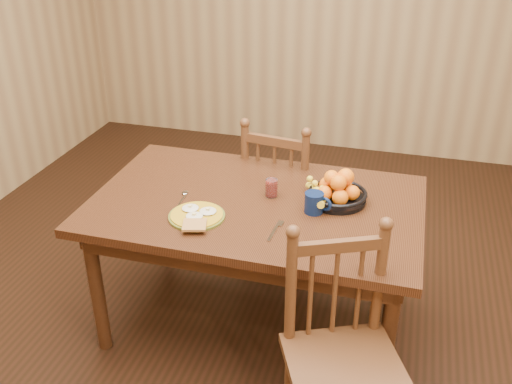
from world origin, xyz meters
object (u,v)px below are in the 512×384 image
(chair_far, at_px, (283,196))
(breakfast_plate, at_px, (197,216))
(fruit_bowl, at_px, (336,191))
(coffee_mug, at_px, (315,203))
(dining_table, at_px, (256,216))
(chair_near, at_px, (342,356))

(chair_far, xyz_separation_m, breakfast_plate, (-0.22, -0.82, 0.29))
(fruit_bowl, bearing_deg, coffee_mug, -121.17)
(dining_table, distance_m, chair_far, 0.62)
(chair_near, bearing_deg, breakfast_plate, 126.62)
(fruit_bowl, bearing_deg, chair_far, 127.53)
(chair_near, distance_m, breakfast_plate, 0.91)
(coffee_mug, height_order, fruit_bowl, fruit_bowl)
(chair_near, xyz_separation_m, fruit_bowl, (-0.16, 0.75, 0.33))
(chair_far, bearing_deg, chair_near, 120.78)
(breakfast_plate, bearing_deg, fruit_bowl, 29.21)
(chair_near, bearing_deg, coffee_mug, 86.48)
(dining_table, bearing_deg, fruit_bowl, 15.33)
(dining_table, height_order, chair_far, chair_far)
(dining_table, distance_m, breakfast_plate, 0.33)
(chair_far, bearing_deg, coffee_mug, 122.90)
(chair_far, xyz_separation_m, coffee_mug, (0.29, -0.62, 0.33))
(breakfast_plate, relative_size, fruit_bowl, 0.93)
(chair_near, relative_size, breakfast_plate, 3.26)
(dining_table, relative_size, chair_near, 1.64)
(chair_near, height_order, fruit_bowl, chair_near)
(fruit_bowl, bearing_deg, chair_near, -78.09)
(chair_near, bearing_deg, fruit_bowl, 77.28)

